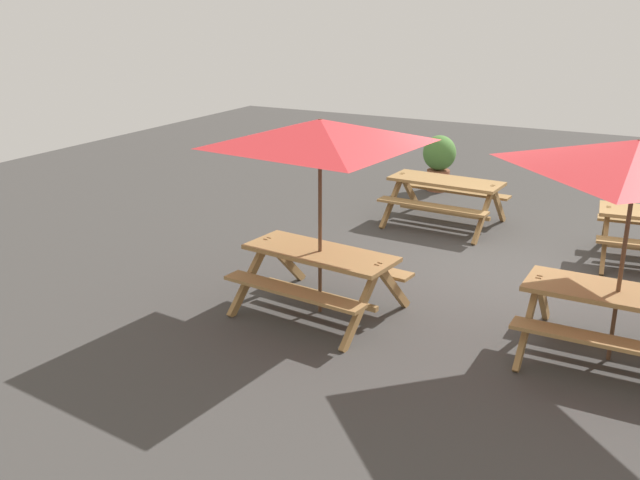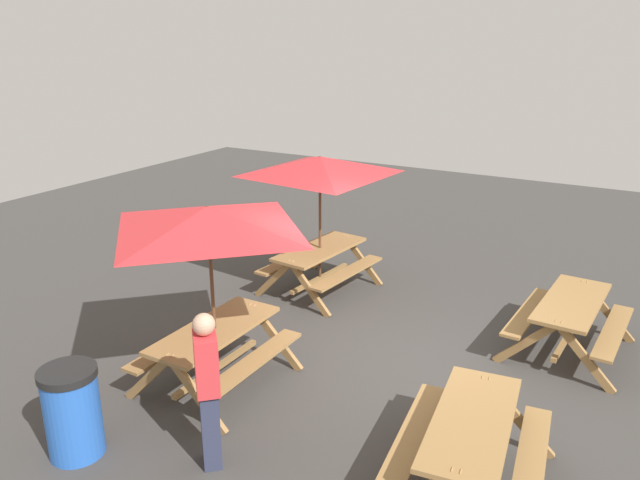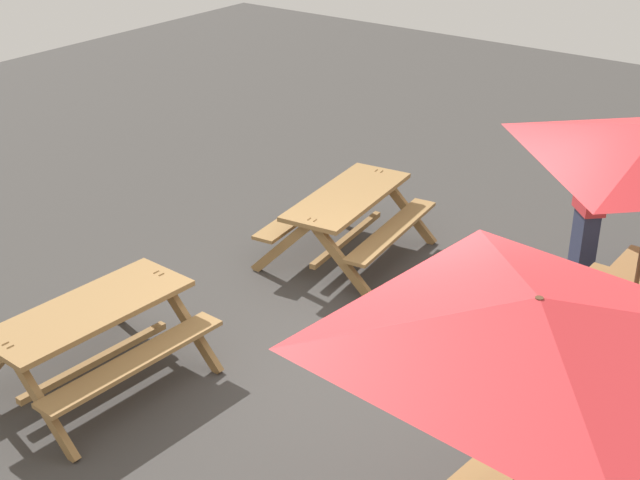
% 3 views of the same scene
% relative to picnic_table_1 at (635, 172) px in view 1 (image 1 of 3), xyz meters
% --- Properties ---
extents(ground_plane, '(24.00, 24.00, 0.00)m').
position_rel_picnic_table_1_xyz_m(ground_plane, '(1.47, -1.69, -1.99)').
color(ground_plane, '#3D3A38').
rests_on(ground_plane, ground).
extents(picnic_table_1, '(2.01, 2.01, 2.34)m').
position_rel_picnic_table_1_xyz_m(picnic_table_1, '(0.00, 0.00, 0.00)').
color(picnic_table_1, olive).
rests_on(picnic_table_1, ground).
extents(picnic_table_2, '(2.81, 2.81, 2.34)m').
position_rel_picnic_table_1_xyz_m(picnic_table_2, '(3.20, 0.35, 0.00)').
color(picnic_table_2, olive).
rests_on(picnic_table_2, ground).
extents(picnic_table_3, '(1.87, 1.62, 0.81)m').
position_rel_picnic_table_1_xyz_m(picnic_table_3, '(3.02, -3.64, -1.43)').
color(picnic_table_3, olive).
rests_on(picnic_table_3, ground).
extents(potted_plant_0, '(0.63, 0.63, 1.07)m').
position_rel_picnic_table_1_xyz_m(potted_plant_0, '(3.86, -5.75, -1.37)').
color(potted_plant_0, '#935138').
rests_on(potted_plant_0, ground).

